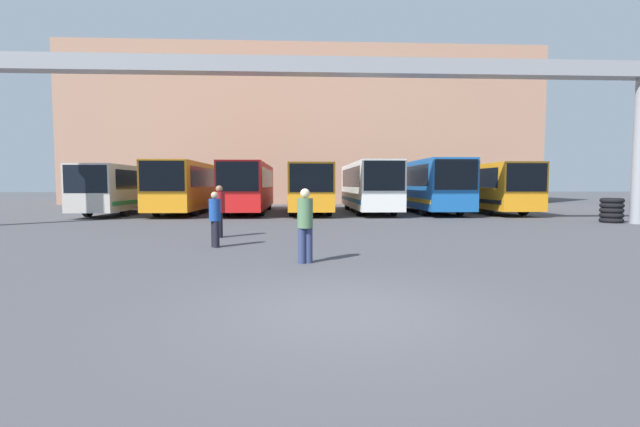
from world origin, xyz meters
name	(u,v)px	position (x,y,z in m)	size (l,w,h in m)	color
ground_plane	(345,312)	(0.00, 0.00, 0.00)	(200.00, 200.00, 0.00)	#47474C
building_backdrop	(305,132)	(0.00, 39.96, 7.47)	(45.60, 12.00, 14.94)	tan
overhead_gantry	(314,85)	(0.00, 13.23, 6.27)	(31.10, 0.80, 7.43)	gray
bus_slot_0	(126,187)	(-11.75, 21.93, 1.72)	(2.46, 10.52, 2.97)	beige
bus_slot_1	(189,185)	(-7.84, 22.12, 1.84)	(2.58, 10.90, 3.19)	orange
bus_slot_2	(250,185)	(-3.92, 22.22, 1.82)	(2.45, 11.10, 3.16)	red
bus_slot_3	(309,186)	(0.00, 21.81, 1.77)	(2.57, 10.29, 3.06)	orange
bus_slot_4	(368,184)	(3.92, 22.12, 1.86)	(2.46, 10.90, 3.22)	silver
bus_slot_5	(427,183)	(7.84, 21.97, 1.92)	(2.62, 10.61, 3.33)	#1959A5
bus_slot_6	(485,185)	(11.75, 21.86, 1.79)	(2.51, 10.39, 3.11)	orange
pedestrian_near_left	(220,210)	(-3.44, 8.96, 0.97)	(0.38, 0.38, 1.82)	black
pedestrian_near_right	(215,218)	(-3.14, 6.58, 0.87)	(0.34, 0.34, 1.64)	black
pedestrian_mid_left	(305,224)	(-0.52, 3.89, 0.93)	(0.37, 0.37, 1.76)	navy
tire_stack	(612,210)	(14.51, 13.89, 0.60)	(1.04, 1.04, 1.20)	black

